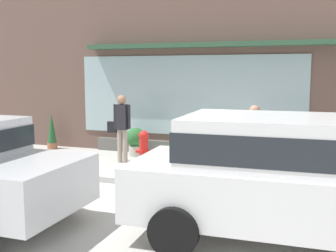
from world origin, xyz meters
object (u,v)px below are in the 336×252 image
Objects in this scene: fire_hydrant at (144,150)px; potted_plant_by_entrance at (136,140)px; parked_car_white at (281,172)px; potted_plant_window_center at (304,140)px; potted_plant_near_hydrant at (175,148)px; potted_plant_trailing_edge at (52,132)px; pedestrian_with_handbag at (121,124)px; pedestrian_passerby at (254,140)px; potted_plant_low_front at (239,149)px.

fire_hydrant is 1.19× the size of potted_plant_by_entrance.
potted_plant_window_center is at bearing 86.52° from parked_car_white.
fire_hydrant is 1.90× the size of potted_plant_near_hydrant.
potted_plant_by_entrance is at bearing 130.43° from parked_car_white.
potted_plant_window_center is 7.08m from potted_plant_trailing_edge.
pedestrian_with_handbag reaches higher than parked_car_white.
parked_car_white is 3.98× the size of potted_plant_trailing_edge.
parked_car_white is at bearing 135.80° from pedestrian_with_handbag.
pedestrian_passerby is at bearing 159.50° from pedestrian_with_handbag.
potted_plant_near_hydrant is at bearing 83.09° from fire_hydrant.
potted_plant_by_entrance is (-4.13, 4.62, -0.52)m from parked_car_white.
potted_plant_near_hydrant is at bearing 175.92° from potted_plant_low_front.
pedestrian_with_handbag is 1.05× the size of pedestrian_passerby.
potted_plant_trailing_edge is at bearing -22.39° from pedestrian_with_handbag.
potted_plant_window_center is at bearing 0.60° from potted_plant_trailing_edge.
potted_plant_window_center reaches higher than potted_plant_by_entrance.
potted_plant_by_entrance is at bearing -3.24° from potted_plant_trailing_edge.
fire_hydrant reaches higher than potted_plant_near_hydrant.
pedestrian_passerby is at bearing -73.12° from potted_plant_low_front.
fire_hydrant is 3.86m from potted_plant_window_center.
pedestrian_with_handbag reaches higher than potted_plant_by_entrance.
pedestrian_with_handbag is 5.58m from parked_car_white.
potted_plant_trailing_edge is (-2.76, 1.03, -0.46)m from pedestrian_with_handbag.
fire_hydrant is 0.68× the size of potted_plant_window_center.
potted_plant_near_hydrant is at bearing -133.63° from pedestrian_with_handbag.
pedestrian_passerby is 2.44m from potted_plant_window_center.
potted_plant_by_entrance reaches higher than potted_plant_low_front.
potted_plant_low_front reaches higher than potted_plant_near_hydrant.
parked_car_white is 6.22m from potted_plant_by_entrance.
pedestrian_with_handbag is 0.40× the size of parked_car_white.
pedestrian_with_handbag is 1.26× the size of potted_plant_window_center.
potted_plant_low_front is (1.74, -0.12, 0.10)m from potted_plant_near_hydrant.
potted_plant_near_hydrant is (-3.11, 4.90, -0.70)m from parked_car_white.
pedestrian_passerby reaches higher than potted_plant_trailing_edge.
potted_plant_window_center reaches higher than potted_plant_near_hydrant.
pedestrian_passerby is 3.36× the size of potted_plant_near_hydrant.
potted_plant_trailing_edge reaches higher than potted_plant_low_front.
potted_plant_trailing_edge is (-6.89, 4.78, -0.43)m from parked_car_white.
fire_hydrant is at bearing -141.37° from potted_plant_low_front.
fire_hydrant is 1.10m from pedestrian_with_handbag.
potted_plant_near_hydrant is 1.07m from potted_plant_by_entrance.
fire_hydrant is 4.65m from parked_car_white.
parked_car_white reaches higher than potted_plant_near_hydrant.
fire_hydrant is 0.22× the size of parked_car_white.
parked_car_white reaches higher than pedestrian_passerby.
potted_plant_low_front is (2.76, 1.03, -0.64)m from pedestrian_with_handbag.
potted_plant_low_front is (-1.55, -0.07, -0.31)m from potted_plant_window_center.
pedestrian_with_handbag is at bearing -169.90° from pedestrian_passerby.
potted_plant_near_hydrant is 1.75m from potted_plant_low_front.
potted_plant_window_center is at bearing 24.96° from fire_hydrant.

